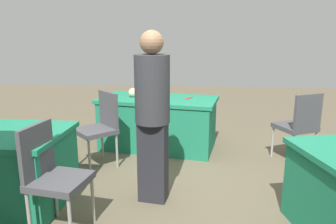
{
  "coord_description": "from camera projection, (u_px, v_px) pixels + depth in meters",
  "views": [
    {
      "loc": [
        -0.03,
        3.25,
        1.69
      ],
      "look_at": [
        0.16,
        0.04,
        0.9
      ],
      "focal_mm": 34.75,
      "sensor_mm": 36.0,
      "label": 1
    }
  ],
  "objects": [
    {
      "name": "ground_plane",
      "position": [
        182.0,
        191.0,
        3.56
      ],
      "size": [
        14.4,
        14.4,
        0.0
      ],
      "primitive_type": "plane",
      "color": "brown"
    },
    {
      "name": "table_foreground",
      "position": [
        158.0,
        123.0,
        4.85
      ],
      "size": [
        1.83,
        1.16,
        0.76
      ],
      "rotation": [
        0.0,
        0.0,
        -0.2
      ],
      "color": "#1E7A56",
      "rests_on": "ground"
    },
    {
      "name": "chair_near_front",
      "position": [
        52.0,
        172.0,
        2.73
      ],
      "size": [
        0.52,
        0.52,
        0.95
      ],
      "rotation": [
        0.0,
        0.0,
        1.37
      ],
      "color": "#9E9993",
      "rests_on": "ground"
    },
    {
      "name": "chair_aisle",
      "position": [
        299.0,
        123.0,
        4.24
      ],
      "size": [
        0.58,
        0.58,
        0.94
      ],
      "rotation": [
        0.0,
        0.0,
        3.57
      ],
      "color": "#9E9993",
      "rests_on": "ground"
    },
    {
      "name": "chair_by_pillar",
      "position": [
        100.0,
        124.0,
        4.13
      ],
      "size": [
        0.62,
        0.62,
        0.96
      ],
      "rotation": [
        0.0,
        0.0,
        -0.82
      ],
      "color": "#9E9993",
      "rests_on": "ground"
    },
    {
      "name": "person_organiser",
      "position": [
        152.0,
        110.0,
        3.16
      ],
      "size": [
        0.4,
        0.4,
        1.71
      ],
      "rotation": [
        0.0,
        0.0,
        2.95
      ],
      "color": "#26262D",
      "rests_on": "ground"
    },
    {
      "name": "laptop_silver",
      "position": [
        155.0,
        94.0,
        4.84
      ],
      "size": [
        0.4,
        0.38,
        0.21
      ],
      "rotation": [
        0.0,
        0.0,
        -0.34
      ],
      "color": "silver",
      "rests_on": "table_foreground"
    },
    {
      "name": "yarn_ball",
      "position": [
        133.0,
        93.0,
        4.81
      ],
      "size": [
        0.13,
        0.13,
        0.13
      ],
      "primitive_type": "sphere",
      "color": "beige",
      "rests_on": "table_foreground"
    },
    {
      "name": "scissors_red",
      "position": [
        189.0,
        98.0,
        4.73
      ],
      "size": [
        0.12,
        0.17,
        0.01
      ],
      "primitive_type": "cube",
      "rotation": [
        0.0,
        0.0,
        1.06
      ],
      "color": "red",
      "rests_on": "table_foreground"
    }
  ]
}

